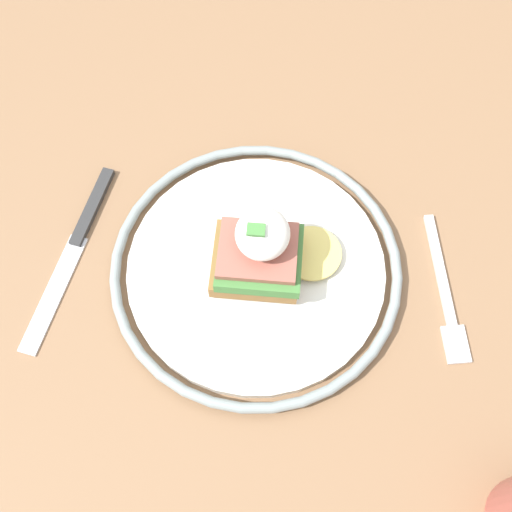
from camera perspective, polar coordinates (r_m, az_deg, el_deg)
ground_plane at (r=1.33m, az=-0.79°, el=-12.63°), size 6.00×6.00×0.00m
dining_table at (r=0.75m, az=-1.37°, el=-2.22°), size 1.02×0.73×0.72m
plate at (r=0.62m, az=-0.00°, el=-1.08°), size 0.28×0.28×0.02m
sandwich at (r=0.59m, az=0.42°, el=0.38°), size 0.12×0.08×0.07m
fork at (r=0.64m, az=16.46°, el=-3.28°), size 0.04×0.15×0.00m
knife at (r=0.66m, az=-15.61°, el=1.28°), size 0.05×0.21×0.01m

